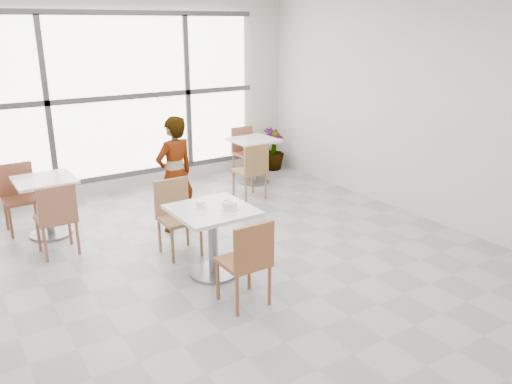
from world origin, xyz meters
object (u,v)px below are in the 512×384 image
person (175,175)px  bg_chair_left_far (19,193)px  bg_chair_right_near (252,168)px  bg_chair_right_far (245,149)px  coffee_cup (200,205)px  chair_near (248,258)px  bg_table_left (47,199)px  main_table (213,229)px  oatmeal_bowl (230,205)px  plant_right (273,149)px  bg_chair_left_near (57,215)px  bg_table_right (254,154)px  chair_far (176,212)px

person → bg_chair_left_far: 2.04m
person → bg_chair_left_far: size_ratio=1.72×
bg_chair_right_near → bg_chair_right_far: 1.24m
coffee_cup → chair_near: bearing=-87.1°
person → bg_table_left: 1.63m
main_table → person: person is taller
oatmeal_bowl → bg_chair_left_far: 3.07m
coffee_cup → bg_table_left: 2.31m
bg_table_left → plant_right: 4.27m
person → plant_right: person is taller
coffee_cup → bg_chair_right_near: (1.78, 1.74, -0.28)m
bg_chair_left_near → bg_chair_right_near: (2.95, 0.45, 0.00)m
main_table → plant_right: size_ratio=1.06×
bg_chair_right_far → bg_table_right: bearing=-99.8°
chair_near → bg_chair_left_near: same height
bg_table_left → bg_chair_right_near: bearing=-5.0°
bg_table_left → bg_table_right: size_ratio=1.00×
main_table → bg_chair_right_far: bearing=52.5°
bg_table_right → chair_near: bearing=-123.9°
bg_chair_left_far → bg_chair_right_far: size_ratio=1.00×
bg_table_right → bg_chair_left_near: bg_chair_left_near is taller
chair_near → bg_chair_left_near: (-1.21, 2.15, 0.00)m
oatmeal_bowl → plant_right: bearing=48.8°
oatmeal_bowl → bg_chair_left_far: size_ratio=0.24×
bg_table_left → oatmeal_bowl: bearing=-58.1°
bg_table_left → bg_chair_left_far: (-0.25, 0.39, 0.01)m
bg_chair_right_near → bg_chair_right_far: (0.57, 1.10, 0.00)m
coffee_cup → bg_chair_left_near: (-1.17, 1.29, -0.28)m
oatmeal_bowl → bg_table_left: bearing=121.9°
person → main_table: bearing=69.0°
bg_table_right → main_table: bearing=-130.4°
coffee_cup → bg_chair_left_far: bg_chair_left_far is taller
bg_chair_right_far → main_table: bearing=-127.5°
plant_right → bg_table_left: bearing=-166.7°
oatmeal_bowl → bg_table_right: size_ratio=0.28×
main_table → coffee_cup: (-0.09, 0.10, 0.26)m
coffee_cup → bg_chair_left_far: 2.78m
person → bg_chair_left_near: bearing=-13.3°
chair_far → oatmeal_bowl: 0.92m
person → bg_chair_right_near: 1.58m
bg_chair_left_far → chair_near: bearing=-66.3°
plant_right → bg_table_right: bearing=-146.0°
bg_chair_right_far → chair_far: bearing=-136.7°
main_table → chair_near: (-0.04, -0.76, -0.02)m
main_table → bg_chair_right_far: 3.71m
bg_chair_right_near → bg_chair_right_far: size_ratio=1.00×
bg_chair_right_near → chair_far: bearing=31.9°
bg_table_right → bg_chair_right_far: size_ratio=0.86×
chair_near → bg_chair_right_near: (1.73, 2.60, 0.00)m
chair_near → bg_table_left: size_ratio=1.16×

